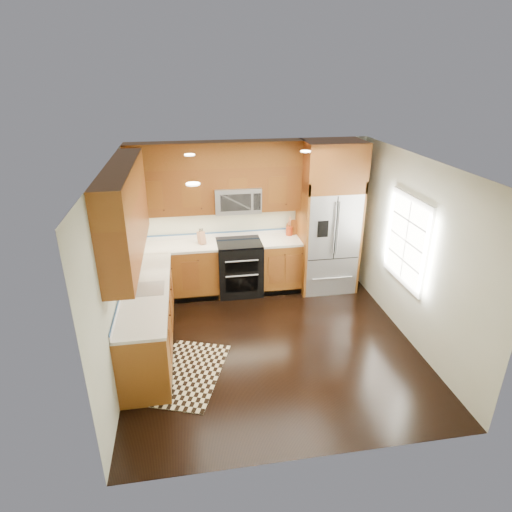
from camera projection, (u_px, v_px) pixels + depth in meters
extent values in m
plane|color=black|center=(272.00, 344.00, 6.17)|extent=(4.00, 4.00, 0.00)
cube|color=silver|center=(250.00, 215.00, 7.45)|extent=(4.00, 0.02, 2.60)
cube|color=silver|center=(117.00, 273.00, 5.35)|extent=(0.02, 4.00, 2.60)
cube|color=silver|center=(414.00, 253.00, 5.94)|extent=(0.02, 4.00, 2.60)
cube|color=white|center=(407.00, 241.00, 6.08)|extent=(0.04, 1.10, 1.30)
cube|color=white|center=(406.00, 241.00, 6.08)|extent=(0.02, 0.95, 1.15)
cube|color=#914C1C|center=(178.00, 272.00, 7.33)|extent=(1.37, 0.60, 0.90)
cube|color=#914C1C|center=(280.00, 265.00, 7.59)|extent=(0.72, 0.60, 0.90)
cube|color=#914C1C|center=(149.00, 320.00, 5.91)|extent=(0.60, 2.40, 0.90)
cube|color=silver|center=(220.00, 244.00, 7.25)|extent=(2.85, 0.62, 0.04)
cube|color=silver|center=(146.00, 290.00, 5.72)|extent=(0.62, 2.40, 0.04)
cube|color=brown|center=(217.00, 190.00, 7.01)|extent=(2.85, 0.33, 0.75)
cube|color=brown|center=(127.00, 227.00, 5.34)|extent=(0.33, 2.40, 0.75)
cube|color=#914C1C|center=(216.00, 154.00, 6.77)|extent=(2.85, 0.33, 0.40)
cube|color=#914C1C|center=(121.00, 182.00, 5.11)|extent=(0.33, 2.40, 0.40)
cube|color=black|center=(239.00, 268.00, 7.45)|extent=(0.76, 0.64, 0.92)
cube|color=black|center=(239.00, 243.00, 7.26)|extent=(0.76, 0.60, 0.02)
cube|color=black|center=(242.00, 267.00, 7.10)|extent=(0.55, 0.01, 0.18)
cube|color=black|center=(242.00, 284.00, 7.23)|extent=(0.55, 0.01, 0.28)
cylinder|color=#B2B2B7|center=(242.00, 261.00, 7.03)|extent=(0.55, 0.02, 0.02)
cylinder|color=#B2B2B7|center=(242.00, 276.00, 7.14)|extent=(0.55, 0.02, 0.02)
cube|color=#B2B2B7|center=(237.00, 199.00, 7.09)|extent=(0.76, 0.40, 0.42)
cube|color=black|center=(236.00, 203.00, 6.90)|extent=(0.50, 0.01, 0.28)
cube|color=#B2B2B7|center=(327.00, 240.00, 7.47)|extent=(0.90, 0.74, 1.80)
cube|color=black|center=(336.00, 228.00, 6.99)|extent=(0.01, 0.01, 1.08)
cube|color=black|center=(323.00, 229.00, 6.96)|extent=(0.18, 0.01, 0.28)
cube|color=#914C1C|center=(301.00, 236.00, 7.36)|extent=(0.04, 0.74, 2.00)
cube|color=#914C1C|center=(353.00, 233.00, 7.50)|extent=(0.04, 0.74, 2.00)
cube|color=brown|center=(333.00, 166.00, 6.95)|extent=(0.98, 0.74, 0.80)
cube|color=#B2B2B7|center=(145.00, 288.00, 5.71)|extent=(0.50, 0.42, 0.02)
cylinder|color=#B2B2B7|center=(131.00, 274.00, 5.83)|extent=(0.02, 0.02, 0.28)
torus|color=#B2B2B7|center=(129.00, 267.00, 5.70)|extent=(0.18, 0.02, 0.18)
cube|color=black|center=(189.00, 373.00, 5.57)|extent=(1.21, 1.53, 0.01)
cube|color=#B17856|center=(201.00, 238.00, 7.17)|extent=(0.14, 0.16, 0.21)
cylinder|color=#9D3313|center=(289.00, 231.00, 7.55)|extent=(0.13, 0.13, 0.16)
cylinder|color=brown|center=(293.00, 234.00, 7.61)|extent=(0.30, 0.30, 0.02)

